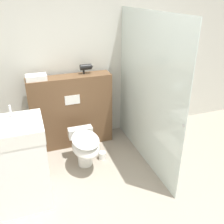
{
  "coord_description": "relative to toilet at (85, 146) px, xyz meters",
  "views": [
    {
      "loc": [
        -0.96,
        -1.79,
        2.25
      ],
      "look_at": [
        0.08,
        1.15,
        0.74
      ],
      "focal_mm": 40.0,
      "sensor_mm": 36.0,
      "label": 1
    }
  ],
  "objects": [
    {
      "name": "folded_towel",
      "position": [
        -0.49,
        0.65,
        0.84
      ],
      "size": [
        0.28,
        0.19,
        0.07
      ],
      "color": "white",
      "rests_on": "partition_panel"
    },
    {
      "name": "partition_panel",
      "position": [
        -0.04,
        0.67,
        0.23
      ],
      "size": [
        1.24,
        0.28,
        1.14
      ],
      "color": "brown",
      "rests_on": "ground_plane"
    },
    {
      "name": "ground_plane",
      "position": [
        0.35,
        -1.05,
        -0.33
      ],
      "size": [
        12.0,
        12.0,
        0.0
      ],
      "primitive_type": "plane",
      "color": "#9E9384"
    },
    {
      "name": "hair_drier",
      "position": [
        0.24,
        0.71,
        0.9
      ],
      "size": [
        0.2,
        0.09,
        0.14
      ],
      "color": "black",
      "rests_on": "partition_panel"
    },
    {
      "name": "wall_back",
      "position": [
        0.35,
        0.9,
        0.92
      ],
      "size": [
        8.0,
        0.06,
        2.5
      ],
      "color": "silver",
      "rests_on": "ground_plane"
    },
    {
      "name": "sink_vanity",
      "position": [
        -0.83,
        -0.38,
        0.19
      ],
      "size": [
        0.61,
        0.56,
        1.18
      ],
      "color": "white",
      "rests_on": "ground_plane"
    },
    {
      "name": "shower_glass",
      "position": [
        0.86,
        -0.05,
        0.7
      ],
      "size": [
        0.04,
        1.84,
        2.06
      ],
      "color": "silver",
      "rests_on": "ground_plane"
    },
    {
      "name": "toilet",
      "position": [
        0.0,
        0.0,
        0.0
      ],
      "size": [
        0.37,
        0.65,
        0.49
      ],
      "color": "white",
      "rests_on": "ground_plane"
    },
    {
      "name": "spare_toilet_roll",
      "position": [
        0.27,
        0.09,
        -0.28
      ],
      "size": [
        0.11,
        0.11,
        0.11
      ],
      "color": "white",
      "rests_on": "ground_plane"
    }
  ]
}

